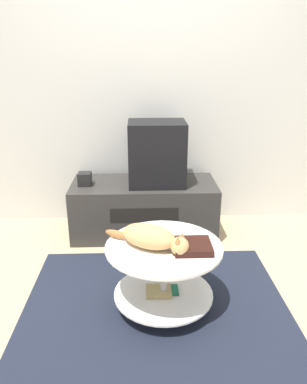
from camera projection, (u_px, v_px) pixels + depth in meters
The scene contains 9 objects.
ground_plane at pixel (156, 306), 2.48m from camera, with size 12.00×12.00×0.00m, color tan.
wall_back at pixel (150, 85), 3.40m from camera, with size 8.00×0.05×2.60m.
rug at pixel (156, 305), 2.48m from camera, with size 1.72×1.36×0.02m.
tv_stand at pixel (144, 208), 3.43m from camera, with size 1.29×0.56×0.49m.
tv at pixel (157, 153), 3.23m from camera, with size 0.49×0.37×0.55m.
speaker at pixel (85, 179), 3.27m from camera, with size 0.11×0.11×0.11m.
coffee_table at pixel (164, 269), 2.36m from camera, with size 0.73×0.73×0.45m.
dvd_box at pixel (193, 246), 2.24m from camera, with size 0.23×0.21×0.04m.
cat at pixel (152, 237), 2.25m from camera, with size 0.52×0.34×0.14m.
Camera 1 is at (-0.09, -2.06, 1.58)m, focal length 35.00 mm.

